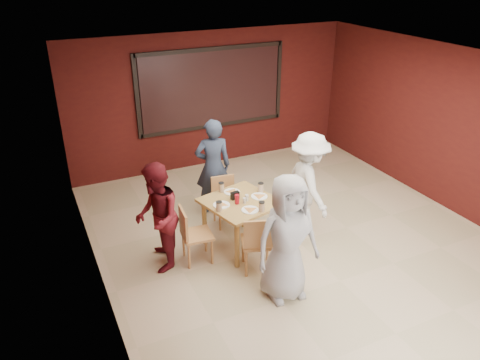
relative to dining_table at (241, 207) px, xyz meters
name	(u,v)px	position (x,y,z in m)	size (l,w,h in m)	color
floor	(298,241)	(0.87, -0.29, -0.69)	(7.00, 7.00, 0.00)	tan
window_blinds	(213,89)	(0.87, 3.16, 0.96)	(3.00, 0.02, 1.50)	black
dining_table	(241,207)	(0.00, 0.00, 0.00)	(1.21, 1.21, 0.94)	#AF8748
chair_front	(258,241)	(-0.07, -0.72, -0.17)	(0.57, 0.57, 0.92)	#B97948
chair_back	(225,198)	(0.07, 0.75, -0.22)	(0.44, 0.44, 0.82)	#B97948
chair_left	(192,232)	(-0.82, -0.07, -0.19)	(0.46, 0.46, 0.88)	#B97948
chair_right	(288,212)	(0.81, -0.07, -0.25)	(0.45, 0.45, 0.77)	#B97948
diner_front	(287,238)	(0.03, -1.30, 0.19)	(0.86, 0.56, 1.75)	#A2A2A2
diner_back	(213,167)	(0.06, 1.21, 0.16)	(0.62, 0.41, 1.70)	#2D3951
diner_left	(157,218)	(-1.28, 0.03, 0.11)	(0.78, 0.61, 1.61)	maroon
diner_right	(309,184)	(1.16, -0.07, 0.16)	(1.10, 0.63, 1.70)	white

